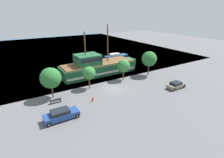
{
  "coord_description": "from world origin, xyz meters",
  "views": [
    {
      "loc": [
        -16.82,
        -26.53,
        14.33
      ],
      "look_at": [
        0.75,
        2.0,
        1.2
      ],
      "focal_mm": 28.0,
      "sensor_mm": 36.0,
      "label": 1
    }
  ],
  "objects": [
    {
      "name": "pirate_ship",
      "position": [
        1.17,
        9.56,
        1.81
      ],
      "size": [
        19.28,
        5.83,
        11.44
      ],
      "color": "#1E5633",
      "rests_on": "water_surface"
    },
    {
      "name": "tree_row_east",
      "position": [
        -11.19,
        2.57,
        3.63
      ],
      "size": [
        3.59,
        3.59,
        5.44
      ],
      "color": "brown",
      "rests_on": "ground_plane"
    },
    {
      "name": "bench_promenade_east",
      "position": [
        -11.36,
        0.16,
        0.44
      ],
      "size": [
        1.8,
        0.45,
        0.85
      ],
      "color": "#4C4742",
      "rests_on": "ground_plane"
    },
    {
      "name": "tree_row_west",
      "position": [
        11.04,
        2.32,
        3.96
      ],
      "size": [
        3.47,
        3.47,
        5.7
      ],
      "color": "brown",
      "rests_on": "ground_plane"
    },
    {
      "name": "water_surface",
      "position": [
        0.0,
        44.0,
        0.0
      ],
      "size": [
        80.0,
        80.0,
        0.0
      ],
      "primitive_type": "plane",
      "color": "#38667F",
      "rests_on": "ground"
    },
    {
      "name": "tree_row_mideast",
      "position": [
        -4.02,
        2.73,
        3.15
      ],
      "size": [
        2.55,
        2.55,
        4.44
      ],
      "color": "brown",
      "rests_on": "ground_plane"
    },
    {
      "name": "parked_car_curb_front",
      "position": [
        10.54,
        -6.24,
        0.66
      ],
      "size": [
        3.83,
        1.8,
        1.33
      ],
      "color": "#7F705B",
      "rests_on": "ground_plane"
    },
    {
      "name": "moored_boat_dockside",
      "position": [
        13.28,
        19.9,
        0.58
      ],
      "size": [
        7.8,
        2.34,
        1.52
      ],
      "color": "navy",
      "rests_on": "water_surface"
    },
    {
      "name": "parked_car_curb_mid",
      "position": [
        -11.92,
        -4.95,
        0.76
      ],
      "size": [
        4.84,
        1.99,
        1.52
      ],
      "color": "navy",
      "rests_on": "ground_plane"
    },
    {
      "name": "tree_row_midwest",
      "position": [
        4.29,
        2.98,
        3.17
      ],
      "size": [
        2.81,
        2.81,
        4.58
      ],
      "color": "brown",
      "rests_on": "ground_plane"
    },
    {
      "name": "fire_hydrant",
      "position": [
        -5.85,
        -2.5,
        0.41
      ],
      "size": [
        0.42,
        0.25,
        0.76
      ],
      "color": "red",
      "rests_on": "ground_plane"
    },
    {
      "name": "ground_plane",
      "position": [
        0.0,
        0.0,
        0.0
      ],
      "size": [
        160.0,
        160.0,
        0.0
      ],
      "primitive_type": "plane",
      "color": "#5B5B5E"
    }
  ]
}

